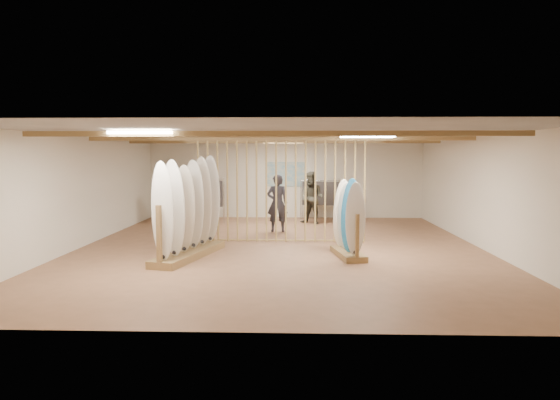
{
  "coord_description": "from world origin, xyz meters",
  "views": [
    {
      "loc": [
        0.42,
        -12.34,
        2.34
      ],
      "look_at": [
        0.0,
        0.0,
        1.2
      ],
      "focal_mm": 32.0,
      "sensor_mm": 36.0,
      "label": 1
    }
  ],
  "objects_px": {
    "clothing_rack_a": "(202,194)",
    "shopper_a": "(277,199)",
    "rack_left": "(189,224)",
    "clothing_rack_b": "(320,193)",
    "rack_right": "(348,231)",
    "shopper_b": "(312,194)"
  },
  "relations": [
    {
      "from": "clothing_rack_b",
      "to": "shopper_b",
      "type": "bearing_deg",
      "value": -98.98
    },
    {
      "from": "rack_right",
      "to": "shopper_a",
      "type": "height_order",
      "value": "shopper_a"
    },
    {
      "from": "shopper_a",
      "to": "shopper_b",
      "type": "relative_size",
      "value": 0.98
    },
    {
      "from": "shopper_b",
      "to": "rack_left",
      "type": "bearing_deg",
      "value": -88.87
    },
    {
      "from": "rack_right",
      "to": "shopper_b",
      "type": "bearing_deg",
      "value": 87.46
    },
    {
      "from": "clothing_rack_a",
      "to": "rack_right",
      "type": "bearing_deg",
      "value": -63.53
    },
    {
      "from": "rack_left",
      "to": "clothing_rack_a",
      "type": "bearing_deg",
      "value": 111.98
    },
    {
      "from": "rack_right",
      "to": "shopper_b",
      "type": "distance_m",
      "value": 5.42
    },
    {
      "from": "clothing_rack_b",
      "to": "shopper_a",
      "type": "bearing_deg",
      "value": -108.75
    },
    {
      "from": "clothing_rack_b",
      "to": "shopper_b",
      "type": "relative_size",
      "value": 0.73
    },
    {
      "from": "clothing_rack_b",
      "to": "rack_left",
      "type": "bearing_deg",
      "value": -108.07
    },
    {
      "from": "shopper_a",
      "to": "shopper_b",
      "type": "height_order",
      "value": "shopper_b"
    },
    {
      "from": "rack_left",
      "to": "rack_right",
      "type": "height_order",
      "value": "rack_left"
    },
    {
      "from": "rack_right",
      "to": "clothing_rack_b",
      "type": "distance_m",
      "value": 6.46
    },
    {
      "from": "clothing_rack_a",
      "to": "shopper_b",
      "type": "bearing_deg",
      "value": -12.7
    },
    {
      "from": "clothing_rack_a",
      "to": "shopper_a",
      "type": "bearing_deg",
      "value": -46.21
    },
    {
      "from": "rack_left",
      "to": "clothing_rack_b",
      "type": "distance_m",
      "value": 7.42
    },
    {
      "from": "shopper_b",
      "to": "clothing_rack_a",
      "type": "bearing_deg",
      "value": -150.97
    },
    {
      "from": "rack_right",
      "to": "clothing_rack_a",
      "type": "distance_m",
      "value": 6.93
    },
    {
      "from": "rack_left",
      "to": "clothing_rack_b",
      "type": "height_order",
      "value": "rack_left"
    },
    {
      "from": "clothing_rack_a",
      "to": "shopper_a",
      "type": "xyz_separation_m",
      "value": [
        2.61,
        -1.73,
        -0.03
      ]
    },
    {
      "from": "rack_right",
      "to": "clothing_rack_b",
      "type": "relative_size",
      "value": 1.22
    }
  ]
}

